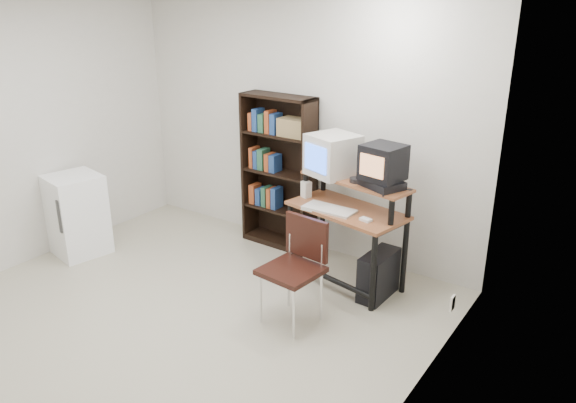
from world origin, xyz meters
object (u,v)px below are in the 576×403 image
Objects in this scene: crt_monitor at (333,155)px; computer_desk at (348,215)px; mini_fridge at (77,215)px; bookshelf at (280,169)px; pc_tower at (379,275)px; school_chair at (297,260)px; crt_tv at (383,162)px.

computer_desk is at bearing -7.61° from crt_monitor.
computer_desk reaches higher than mini_fridge.
mini_fridge is at bearing -137.62° from bookshelf.
pc_tower is at bearing -16.23° from bookshelf.
crt_monitor is 0.61× the size of mini_fridge.
school_chair is (0.22, -0.92, -0.62)m from crt_monitor.
crt_monitor reaches higher than computer_desk.
crt_tv is at bearing 75.22° from school_chair.
school_chair is at bearing -47.97° from bookshelf.
pc_tower is 1.58m from bookshelf.
school_chair is 1.04× the size of mini_fridge.
crt_tv is 0.43× the size of school_chair.
school_chair is at bearing -100.13° from crt_tv.
school_chair reaches higher than pc_tower.
crt_monitor is 0.59× the size of school_chair.
mini_fridge is (-2.88, -1.04, -0.78)m from crt_tv.
bookshelf reaches higher than crt_tv.
crt_tv reaches higher than crt_monitor.
computer_desk is 0.56m from crt_monitor.
computer_desk is 1.08m from bookshelf.
pc_tower is at bearing -47.12° from crt_tv.
computer_desk reaches higher than pc_tower.
crt_monitor is at bearing -15.00° from bookshelf.
crt_tv is at bearing 20.08° from computer_desk.
school_chair is 0.54× the size of bookshelf.
mini_fridge is at bearing -169.16° from school_chair.
crt_tv is at bearing 32.03° from mini_fridge.
mini_fridge is at bearing -147.53° from computer_desk.
computer_desk is 1.37× the size of mini_fridge.
pc_tower is at bearing 0.89° from crt_monitor.
bookshelf is (-0.97, 1.15, 0.30)m from school_chair.
bookshelf is at bearing 164.44° from pc_tower.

